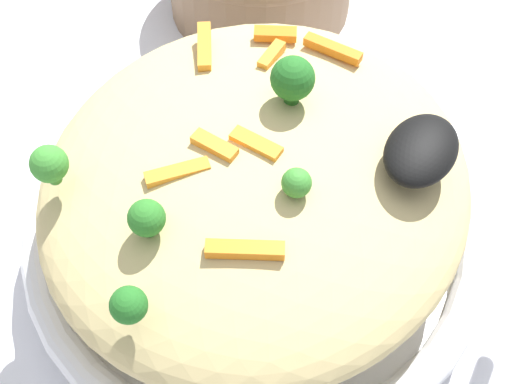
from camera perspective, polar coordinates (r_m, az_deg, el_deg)
name	(u,v)px	position (r m, az deg, el deg)	size (l,w,h in m)	color
ground_plane	(256,248)	(0.50, 0.00, -4.74)	(2.40, 2.40, 0.00)	silver
serving_bowl	(256,229)	(0.48, 0.00, -3.14)	(0.32, 0.32, 0.05)	silver
pasta_mound	(256,182)	(0.43, 0.00, 0.86)	(0.28, 0.26, 0.07)	#D1BA7A
carrot_piece_0	(255,150)	(0.40, -0.11, 3.55)	(0.03, 0.01, 0.01)	orange
carrot_piece_1	(178,172)	(0.39, -6.57, 1.65)	(0.04, 0.01, 0.01)	orange
carrot_piece_2	(272,56)	(0.45, 1.31, 11.32)	(0.02, 0.01, 0.01)	orange
carrot_piece_3	(339,51)	(0.46, 6.93, 11.59)	(0.04, 0.01, 0.01)	orange
carrot_piece_4	(204,47)	(0.46, -4.33, 11.97)	(0.04, 0.01, 0.01)	orange
carrot_piece_5	(275,34)	(0.47, 1.62, 13.08)	(0.03, 0.01, 0.01)	orange
carrot_piece_6	(215,146)	(0.40, -3.48, 3.82)	(0.03, 0.01, 0.01)	orange
carrot_piece_7	(245,250)	(0.36, -0.93, -4.83)	(0.04, 0.01, 0.01)	orange
broccoli_floret_0	(147,218)	(0.37, -9.12, -2.19)	(0.02, 0.02, 0.02)	#296820
broccoli_floret_1	(135,309)	(0.34, -10.07, -9.62)	(0.02, 0.02, 0.02)	#205B1C
broccoli_floret_2	(49,164)	(0.40, -16.89, 2.23)	(0.02, 0.02, 0.03)	#377928
broccoli_floret_3	(290,78)	(0.41, 2.86, 9.48)	(0.03, 0.03, 0.03)	#205B1C
broccoli_floret_4	(297,183)	(0.37, 3.41, 0.75)	(0.02, 0.02, 0.02)	#377928
serving_spoon	(489,159)	(0.39, 18.90, 2.61)	(0.18, 0.12, 0.08)	black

